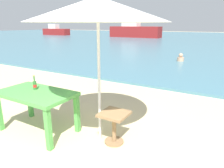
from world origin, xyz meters
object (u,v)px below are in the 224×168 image
at_px(beer_bottle_amber, 35,85).
at_px(patio_umbrella, 98,9).
at_px(boat_tanker, 134,30).
at_px(picnic_table_green, 36,98).
at_px(swimmer_person, 181,58).
at_px(boat_ferry, 56,31).
at_px(side_table_wood, 114,123).

xyz_separation_m(beer_bottle_amber, patio_umbrella, (1.27, 0.23, 1.26)).
relative_size(patio_umbrella, boat_tanker, 0.31).
bearing_deg(beer_bottle_amber, picnic_table_green, -39.62).
distance_m(patio_umbrella, boat_tanker, 28.20).
distance_m(patio_umbrella, swimmer_person, 8.50).
bearing_deg(swimmer_person, boat_ferry, 146.84).
distance_m(patio_umbrella, side_table_wood, 1.78).
height_order(side_table_wood, boat_ferry, boat_ferry).
bearing_deg(side_table_wood, boat_tanker, 113.63).
bearing_deg(side_table_wood, beer_bottle_amber, -170.41).
xyz_separation_m(patio_umbrella, side_table_wood, (0.26, 0.03, -1.76)).
bearing_deg(boat_ferry, beer_bottle_amber, -45.46).
bearing_deg(patio_umbrella, beer_bottle_amber, -169.82).
bearing_deg(beer_bottle_amber, boat_tanker, 110.54).
relative_size(beer_bottle_amber, boat_ferry, 0.05).
relative_size(picnic_table_green, boat_tanker, 0.19).
height_order(picnic_table_green, beer_bottle_amber, beer_bottle_amber).
distance_m(beer_bottle_amber, swimmer_person, 8.56).
bearing_deg(boat_ferry, swimmer_person, -33.16).
bearing_deg(boat_ferry, picnic_table_green, -45.43).
xyz_separation_m(patio_umbrella, swimmer_person, (-0.48, 8.27, -1.88)).
height_order(beer_bottle_amber, patio_umbrella, patio_umbrella).
height_order(beer_bottle_amber, boat_ferry, boat_ferry).
relative_size(beer_bottle_amber, swimmer_person, 0.65).
bearing_deg(side_table_wood, boat_ferry, 136.55).
xyz_separation_m(beer_bottle_amber, boat_tanker, (-9.80, 26.15, 0.21)).
relative_size(picnic_table_green, side_table_wood, 2.59).
bearing_deg(patio_umbrella, side_table_wood, 6.70).
relative_size(boat_ferry, boat_tanker, 0.71).
height_order(picnic_table_green, patio_umbrella, patio_umbrella).
distance_m(swimmer_person, boat_ferry, 30.66).
relative_size(beer_bottle_amber, boat_tanker, 0.04).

